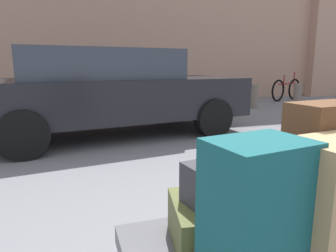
# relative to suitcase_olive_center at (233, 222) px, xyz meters

# --- Properties ---
(suitcase_olive_center) EXTENTS (0.63, 0.49, 0.21)m
(suitcase_olive_center) POSITION_rel_suitcase_olive_center_xyz_m (0.00, 0.00, 0.00)
(suitcase_olive_center) COLOR #4C5128
(suitcase_olive_center) RESTS_ON luggage_cart
(suitcase_teal_front_left) EXTENTS (0.38, 0.31, 0.58)m
(suitcase_teal_front_left) POSITION_rel_suitcase_olive_center_xyz_m (-0.09, -0.30, 0.18)
(suitcase_teal_front_left) COLOR #144C51
(suitcase_teal_front_left) RESTS_ON luggage_cart
(suitcase_brown_rear_right) EXTENTS (0.36, 0.24, 0.67)m
(suitcase_brown_rear_right) POSITION_rel_suitcase_olive_center_xyz_m (0.40, -0.08, 0.23)
(suitcase_brown_rear_right) COLOR #51331E
(suitcase_brown_rear_right) RESTS_ON luggage_cart
(duffel_bag_charcoal_topmost_pile) EXTENTS (0.48, 0.33, 0.19)m
(duffel_bag_charcoal_topmost_pile) POSITION_rel_suitcase_olive_center_xyz_m (-0.00, 0.00, 0.20)
(duffel_bag_charcoal_topmost_pile) COLOR #2D2D33
(duffel_bag_charcoal_topmost_pile) RESTS_ON suitcase_olive_center
(parked_car) EXTENTS (4.51, 2.38, 1.42)m
(parked_car) POSITION_rel_suitcase_olive_center_xyz_m (-0.07, 3.94, 0.31)
(parked_car) COLOR black
(parked_car) RESTS_ON ground_plane
(bicycle_leaning) EXTENTS (1.66, 0.71, 0.96)m
(bicycle_leaning) POSITION_rel_suitcase_olive_center_xyz_m (6.27, 7.42, -0.07)
(bicycle_leaning) COLOR black
(bicycle_leaning) RESTS_ON ground_plane
(bollard_kerb_near) EXTENTS (0.23, 0.23, 0.66)m
(bollard_kerb_near) POSITION_rel_suitcase_olive_center_xyz_m (2.92, 6.13, -0.12)
(bollard_kerb_near) COLOR #72665B
(bollard_kerb_near) RESTS_ON ground_plane
(bollard_kerb_mid) EXTENTS (0.23, 0.23, 0.66)m
(bollard_kerb_mid) POSITION_rel_suitcase_olive_center_xyz_m (4.15, 6.13, -0.12)
(bollard_kerb_mid) COLOR #72665B
(bollard_kerb_mid) RESTS_ON ground_plane
(bollard_kerb_far) EXTENTS (0.23, 0.23, 0.66)m
(bollard_kerb_far) POSITION_rel_suitcase_olive_center_xyz_m (5.63, 6.13, -0.12)
(bollard_kerb_far) COLOR #72665B
(bollard_kerb_far) RESTS_ON ground_plane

